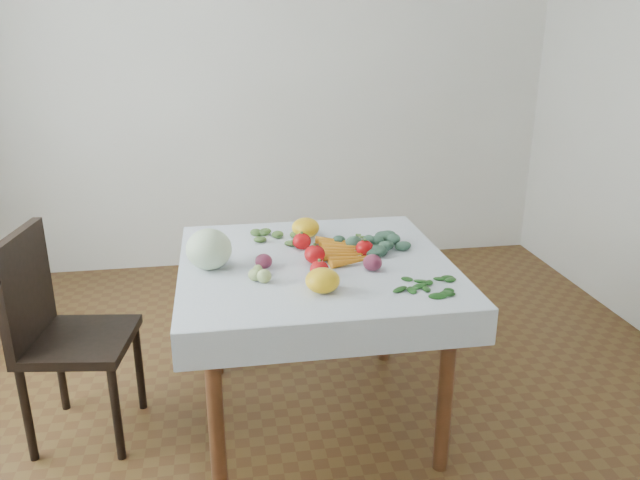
# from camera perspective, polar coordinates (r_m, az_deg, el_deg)

# --- Properties ---
(ground) EXTENTS (4.00, 4.00, 0.00)m
(ground) POSITION_cam_1_polar(r_m,az_deg,el_deg) (2.98, -0.40, -15.61)
(ground) COLOR brown
(back_wall) EXTENTS (4.00, 0.04, 2.70)m
(back_wall) POSITION_cam_1_polar(r_m,az_deg,el_deg) (4.44, -4.66, 14.68)
(back_wall) COLOR white
(back_wall) RESTS_ON ground
(table) EXTENTS (1.00, 1.00, 0.75)m
(table) POSITION_cam_1_polar(r_m,az_deg,el_deg) (2.66, -0.44, -4.01)
(table) COLOR brown
(table) RESTS_ON ground
(tablecloth) EXTENTS (1.12, 1.12, 0.01)m
(tablecloth) POSITION_cam_1_polar(r_m,az_deg,el_deg) (2.62, -0.44, -2.02)
(tablecloth) COLOR white
(tablecloth) RESTS_ON table
(chair) EXTENTS (0.48, 0.48, 0.93)m
(chair) POSITION_cam_1_polar(r_m,az_deg,el_deg) (2.82, -22.98, -7.04)
(chair) COLOR black
(chair) RESTS_ON ground
(cabbage) EXTENTS (0.24, 0.24, 0.17)m
(cabbage) POSITION_cam_1_polar(r_m,az_deg,el_deg) (2.56, -10.12, -0.82)
(cabbage) COLOR beige
(cabbage) RESTS_ON tablecloth
(tomato_a) EXTENTS (0.11, 0.11, 0.08)m
(tomato_a) POSITION_cam_1_polar(r_m,az_deg,el_deg) (2.59, -0.49, -1.31)
(tomato_a) COLOR red
(tomato_a) RESTS_ON tablecloth
(tomato_b) EXTENTS (0.09, 0.09, 0.07)m
(tomato_b) POSITION_cam_1_polar(r_m,az_deg,el_deg) (2.68, 4.10, -0.74)
(tomato_b) COLOR red
(tomato_b) RESTS_ON tablecloth
(tomato_c) EXTENTS (0.10, 0.10, 0.07)m
(tomato_c) POSITION_cam_1_polar(r_m,az_deg,el_deg) (2.75, -1.67, -0.11)
(tomato_c) COLOR red
(tomato_c) RESTS_ON tablecloth
(tomato_d) EXTENTS (0.08, 0.08, 0.07)m
(tomato_d) POSITION_cam_1_polar(r_m,az_deg,el_deg) (2.45, -0.06, -2.67)
(tomato_d) COLOR red
(tomato_d) RESTS_ON tablecloth
(heirloom_back) EXTENTS (0.15, 0.15, 0.09)m
(heirloom_back) POSITION_cam_1_polar(r_m,az_deg,el_deg) (2.91, -1.32, 1.15)
(heirloom_back) COLOR yellow
(heirloom_back) RESTS_ON tablecloth
(heirloom_front) EXTENTS (0.16, 0.16, 0.09)m
(heirloom_front) POSITION_cam_1_polar(r_m,az_deg,el_deg) (2.32, 0.24, -3.71)
(heirloom_front) COLOR yellow
(heirloom_front) RESTS_ON tablecloth
(onion_a) EXTENTS (0.08, 0.08, 0.06)m
(onion_a) POSITION_cam_1_polar(r_m,az_deg,el_deg) (2.55, -5.17, -1.94)
(onion_a) COLOR maroon
(onion_a) RESTS_ON tablecloth
(onion_b) EXTENTS (0.09, 0.09, 0.07)m
(onion_b) POSITION_cam_1_polar(r_m,az_deg,el_deg) (2.53, 4.82, -2.07)
(onion_b) COLOR maroon
(onion_b) RESTS_ON tablecloth
(tomatillo_cluster) EXTENTS (0.08, 0.12, 0.05)m
(tomatillo_cluster) POSITION_cam_1_polar(r_m,az_deg,el_deg) (2.43, -5.69, -3.28)
(tomatillo_cluster) COLOR #A5B96B
(tomatillo_cluster) RESTS_ON tablecloth
(carrot_bunch) EXTENTS (0.22, 0.34, 0.03)m
(carrot_bunch) POSITION_cam_1_polar(r_m,az_deg,el_deg) (2.69, 2.38, -1.02)
(carrot_bunch) COLOR orange
(carrot_bunch) RESTS_ON tablecloth
(kale_bunch) EXTENTS (0.31, 0.24, 0.04)m
(kale_bunch) POSITION_cam_1_polar(r_m,az_deg,el_deg) (2.78, 4.55, -0.35)
(kale_bunch) COLOR #3B6149
(kale_bunch) RESTS_ON tablecloth
(basil_bunch) EXTENTS (0.25, 0.17, 0.01)m
(basil_bunch) POSITION_cam_1_polar(r_m,az_deg,el_deg) (2.39, 9.84, -4.31)
(basil_bunch) COLOR #1F541A
(basil_bunch) RESTS_ON tablecloth
(dill_bunch) EXTENTS (0.26, 0.19, 0.03)m
(dill_bunch) POSITION_cam_1_polar(r_m,az_deg,el_deg) (2.88, -3.53, 0.30)
(dill_bunch) COLOR #507736
(dill_bunch) RESTS_ON tablecloth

